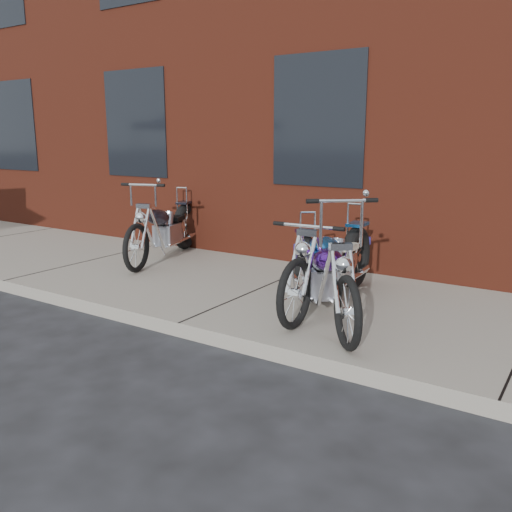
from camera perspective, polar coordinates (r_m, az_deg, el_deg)
The scene contains 6 objects.
ground at distance 5.59m, azimuth -8.15°, elevation -8.46°, with size 120.00×120.00×0.00m, color black.
sidewalk at distance 6.71m, azimuth 0.30°, elevation -4.09°, with size 22.00×3.00×0.15m, color gray.
building_brick at distance 12.56m, azimuth 17.81°, elevation 21.13°, with size 22.00×10.00×8.00m, color maroon.
chopper_purple at distance 5.58m, azimuth 6.96°, elevation -2.33°, with size 1.61×1.82×1.30m.
chopper_blue at distance 6.03m, azimuth 7.95°, elevation -1.07°, with size 0.59×2.43×1.05m.
chopper_third at distance 8.36m, azimuth -9.59°, elevation 2.59°, with size 0.86×2.30×1.20m.
Camera 1 is at (3.48, -3.90, 1.99)m, focal length 38.00 mm.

